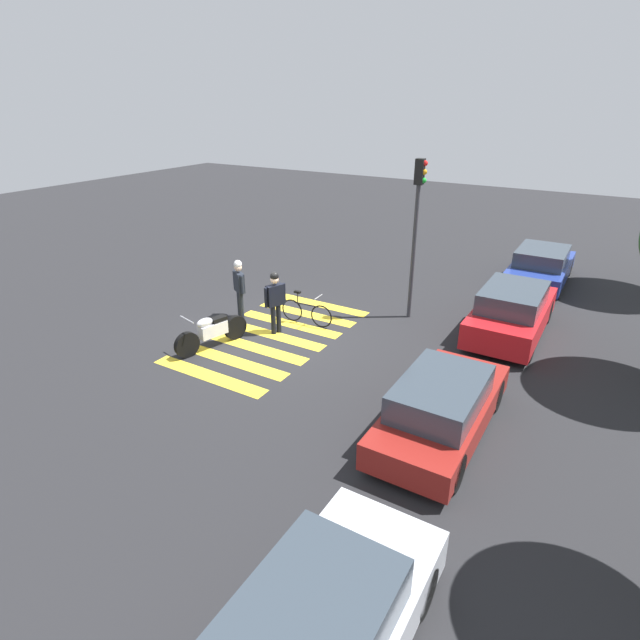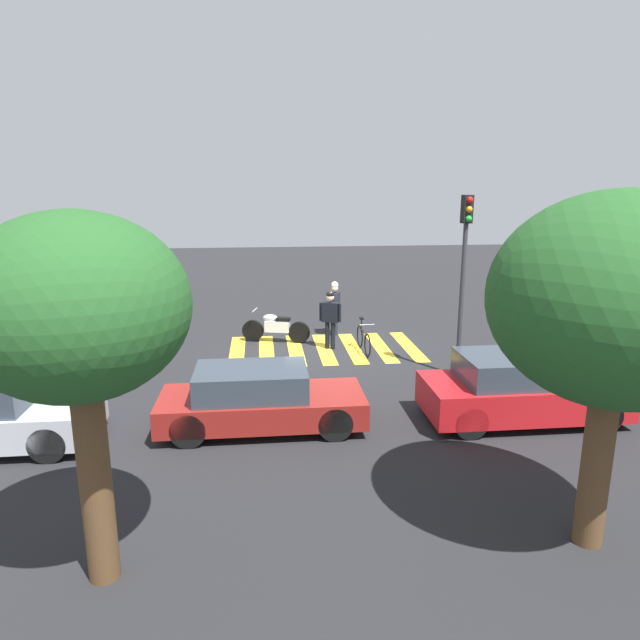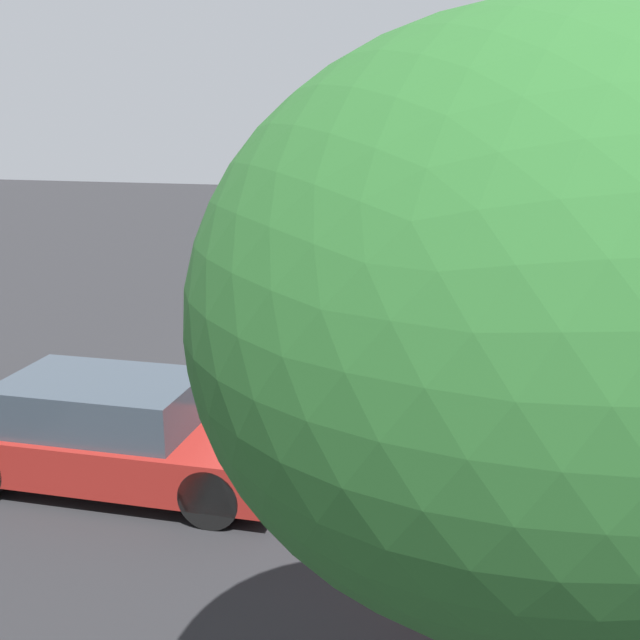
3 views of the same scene
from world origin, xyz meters
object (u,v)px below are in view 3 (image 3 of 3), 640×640
(car_red_convertible, at_px, (602,485))
(car_maroon_wagon, at_px, (116,434))
(officer_by_motorcycle, at_px, (373,300))
(leaning_bicycle, at_px, (423,347))
(officer_on_foot, at_px, (404,282))
(police_motorcycle, at_px, (299,314))
(traffic_light_pole, at_px, (571,211))

(car_red_convertible, distance_m, car_maroon_wagon, 5.60)
(officer_by_motorcycle, bearing_deg, leaning_bicycle, 157.14)
(officer_on_foot, bearing_deg, car_maroon_wagon, 70.47)
(police_motorcycle, bearing_deg, traffic_light_pole, 140.99)
(police_motorcycle, distance_m, officer_by_motorcycle, 2.00)
(car_red_convertible, bearing_deg, officer_by_motorcycle, -59.79)
(leaning_bicycle, xyz_separation_m, car_maroon_wagon, (3.19, 5.21, 0.25))
(leaning_bicycle, height_order, officer_on_foot, officer_on_foot)
(police_motorcycle, relative_size, traffic_light_pole, 0.46)
(traffic_light_pole, bearing_deg, leaning_bicycle, -49.57)
(officer_on_foot, distance_m, car_maroon_wagon, 7.68)
(police_motorcycle, xyz_separation_m, traffic_light_pole, (-4.73, 3.83, 2.67))
(officer_by_motorcycle, bearing_deg, traffic_light_pole, 136.95)
(police_motorcycle, height_order, car_red_convertible, car_red_convertible)
(officer_on_foot, xyz_separation_m, officer_by_motorcycle, (0.36, 1.60, 0.01))
(police_motorcycle, relative_size, car_maroon_wagon, 0.52)
(leaning_bicycle, height_order, car_red_convertible, car_red_convertible)
(leaning_bicycle, distance_m, officer_by_motorcycle, 1.28)
(police_motorcycle, height_order, traffic_light_pole, traffic_light_pole)
(car_maroon_wagon, bearing_deg, officer_by_motorcycle, -111.41)
(police_motorcycle, xyz_separation_m, officer_on_foot, (-2.01, -0.64, 0.61))
(officer_by_motorcycle, xyz_separation_m, car_maroon_wagon, (2.21, 5.63, -0.46))
(leaning_bicycle, height_order, traffic_light_pole, traffic_light_pole)
(police_motorcycle, distance_m, car_red_convertible, 8.44)
(car_red_convertible, bearing_deg, traffic_light_pole, -84.05)
(officer_by_motorcycle, bearing_deg, officer_on_foot, -102.58)
(police_motorcycle, relative_size, officer_on_foot, 1.19)
(car_maroon_wagon, bearing_deg, leaning_bicycle, -121.43)
(officer_by_motorcycle, distance_m, traffic_light_pole, 4.69)
(leaning_bicycle, distance_m, car_maroon_wagon, 6.12)
(police_motorcycle, xyz_separation_m, officer_by_motorcycle, (-1.65, 0.95, 0.61))
(car_maroon_wagon, xyz_separation_m, traffic_light_pole, (-5.29, -2.75, 2.51))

